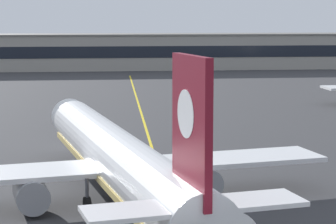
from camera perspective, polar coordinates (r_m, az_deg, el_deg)
name	(u,v)px	position (r m, az deg, el deg)	size (l,w,h in m)	color
taxiway_centreline	(155,159)	(65.10, -1.07, -3.93)	(0.30, 180.00, 0.01)	yellow
airliner_foreground	(118,159)	(49.00, -4.20, -3.94)	(32.33, 41.25, 11.65)	white
safety_cone_by_nose_gear	(114,156)	(65.43, -4.49, -3.66)	(0.44, 0.44, 0.55)	orange
terminal_building	(114,52)	(171.68, -4.49, 5.03)	(145.68, 12.40, 8.84)	#9E998E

